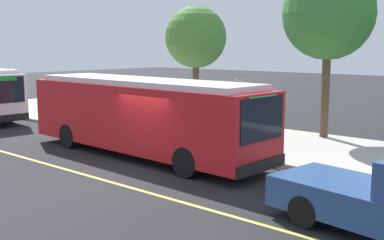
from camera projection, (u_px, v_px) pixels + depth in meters
The scene contains 10 objects.
ground_plane at pixel (151, 166), 16.81m from camera, with size 120.00×120.00×0.00m, color #232326.
sidewalk_curb at pixel (248, 140), 21.28m from camera, with size 44.00×6.40×0.15m, color #B7B2A8.
lane_stripe_center at pixel (101, 179), 15.17m from camera, with size 36.00×0.14×0.01m, color #E0D64C.
transit_bus_main at pixel (143, 114), 18.26m from camera, with size 11.15×2.97×2.95m.
bus_shelter at pixel (216, 97), 21.55m from camera, with size 2.90×1.60×2.48m.
waiting_bench at pixel (214, 125), 21.70m from camera, with size 1.60×0.48×0.95m.
route_sign_post at pixel (239, 104), 18.60m from camera, with size 0.44×0.08×2.80m.
pedestrian_commuter at pixel (246, 121), 19.95m from camera, with size 0.24×0.40×1.69m.
street_tree_near_shelter at pixel (329, 14), 20.75m from camera, with size 3.99×3.99×7.41m.
street_tree_downstreet at pixel (196, 38), 25.92m from camera, with size 3.33×3.33×6.19m.
Camera 1 is at (11.81, -11.43, 4.13)m, focal length 44.93 mm.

